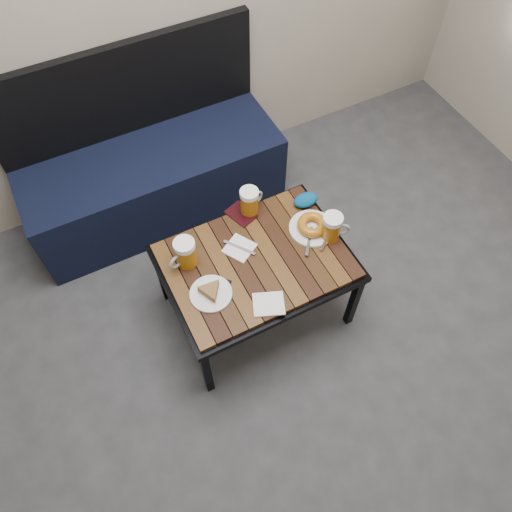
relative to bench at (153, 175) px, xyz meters
name	(u,v)px	position (x,y,z in m)	size (l,w,h in m)	color
ground	(337,473)	(0.15, -1.76, -0.27)	(4.00, 4.00, 0.00)	#2D2D30
room_shell	(323,61)	(0.15, -1.26, 1.48)	(4.00, 4.00, 4.00)	gray
bench	(153,175)	(0.00, 0.00, 0.00)	(1.40, 0.50, 0.95)	black
cafe_table	(256,265)	(0.20, -0.88, 0.16)	(0.84, 0.62, 0.47)	black
beer_mug_left	(185,253)	(-0.09, -0.75, 0.28)	(0.15, 0.11, 0.15)	#9D5C0C
beer_mug_centre	(250,201)	(0.30, -0.62, 0.27)	(0.14, 0.11, 0.14)	#9D5C0C
beer_mug_right	(332,227)	(0.56, -0.92, 0.27)	(0.14, 0.12, 0.15)	#9D5C0C
plate_pie	(211,292)	(-0.06, -0.95, 0.22)	(0.18, 0.18, 0.05)	white
plate_bagel	(312,226)	(0.50, -0.85, 0.22)	(0.26, 0.24, 0.06)	white
napkin_left	(239,248)	(0.16, -0.79, 0.20)	(0.17, 0.17, 0.01)	white
napkin_right	(269,304)	(0.14, -1.10, 0.20)	(0.16, 0.15, 0.01)	white
passport_navy	(215,291)	(-0.03, -0.94, 0.20)	(0.10, 0.14, 0.01)	black
passport_burgundy	(241,214)	(0.25, -0.62, 0.20)	(0.10, 0.14, 0.01)	black
knit_pouch	(306,200)	(0.56, -0.70, 0.23)	(0.12, 0.08, 0.05)	navy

